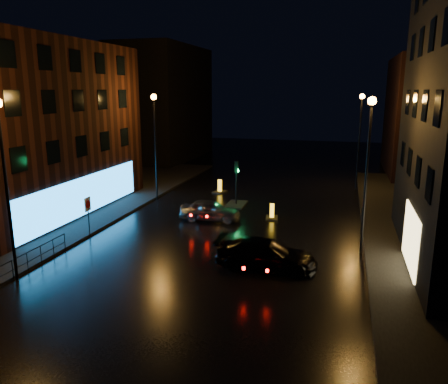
% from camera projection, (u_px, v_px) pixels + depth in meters
% --- Properties ---
extents(ground, '(120.00, 120.00, 0.00)m').
position_uv_depth(ground, '(189.00, 282.00, 20.27)').
color(ground, black).
rests_on(ground, ground).
extents(pavement_left, '(12.00, 44.00, 0.15)m').
position_uv_depth(pavement_left, '(44.00, 213.00, 31.40)').
color(pavement_left, black).
rests_on(pavement_left, ground).
extents(building_left, '(10.00, 18.00, 12.00)m').
position_uv_depth(building_left, '(17.00, 129.00, 30.43)').
color(building_left, black).
rests_on(building_left, ground).
extents(building_far_left, '(8.00, 16.00, 14.00)m').
position_uv_depth(building_far_left, '(164.00, 103.00, 55.66)').
color(building_far_left, black).
rests_on(building_far_left, ground).
extents(building_far_right, '(8.00, 14.00, 12.00)m').
position_uv_depth(building_far_right, '(431.00, 116.00, 45.03)').
color(building_far_right, black).
rests_on(building_far_right, ground).
extents(street_lamp_lnear, '(0.44, 0.44, 8.37)m').
position_uv_depth(street_lamp_lnear, '(4.00, 163.00, 19.15)').
color(street_lamp_lnear, black).
rests_on(street_lamp_lnear, ground).
extents(street_lamp_lfar, '(0.44, 0.44, 8.37)m').
position_uv_depth(street_lamp_lfar, '(155.00, 131.00, 34.16)').
color(street_lamp_lfar, black).
rests_on(street_lamp_lfar, ground).
extents(street_lamp_rnear, '(0.44, 0.44, 8.37)m').
position_uv_depth(street_lamp_rnear, '(368.00, 152.00, 22.61)').
color(street_lamp_rnear, black).
rests_on(street_lamp_rnear, ground).
extents(street_lamp_rfar, '(0.44, 0.44, 8.37)m').
position_uv_depth(street_lamp_rfar, '(360.00, 127.00, 37.62)').
color(street_lamp_rfar, black).
rests_on(street_lamp_rfar, ground).
extents(traffic_signal, '(1.40, 2.40, 3.45)m').
position_uv_depth(traffic_signal, '(236.00, 199.00, 33.61)').
color(traffic_signal, black).
rests_on(traffic_signal, ground).
extents(guard_railing, '(0.05, 6.04, 1.00)m').
position_uv_depth(guard_railing, '(27.00, 257.00, 21.24)').
color(guard_railing, black).
rests_on(guard_railing, ground).
extents(silver_hatchback, '(4.23, 1.93, 1.41)m').
position_uv_depth(silver_hatchback, '(210.00, 210.00, 29.71)').
color(silver_hatchback, '#9C9FA3').
rests_on(silver_hatchback, ground).
extents(dark_sedan, '(5.04, 2.07, 1.46)m').
position_uv_depth(dark_sedan, '(266.00, 254.00, 21.66)').
color(dark_sedan, black).
rests_on(dark_sedan, ground).
extents(bollard_near, '(0.97, 1.31, 1.06)m').
position_uv_depth(bollard_near, '(272.00, 215.00, 30.16)').
color(bollard_near, black).
rests_on(bollard_near, ground).
extents(bollard_far, '(1.19, 1.49, 1.14)m').
position_uv_depth(bollard_far, '(220.00, 190.00, 37.82)').
color(bollard_far, black).
rests_on(bollard_far, ground).
extents(road_sign_left, '(0.10, 0.60, 2.49)m').
position_uv_depth(road_sign_left, '(88.00, 208.00, 25.92)').
color(road_sign_left, black).
rests_on(road_sign_left, ground).
extents(road_sign_right, '(0.10, 0.62, 2.55)m').
position_uv_depth(road_sign_right, '(363.00, 206.00, 26.06)').
color(road_sign_right, black).
rests_on(road_sign_right, ground).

